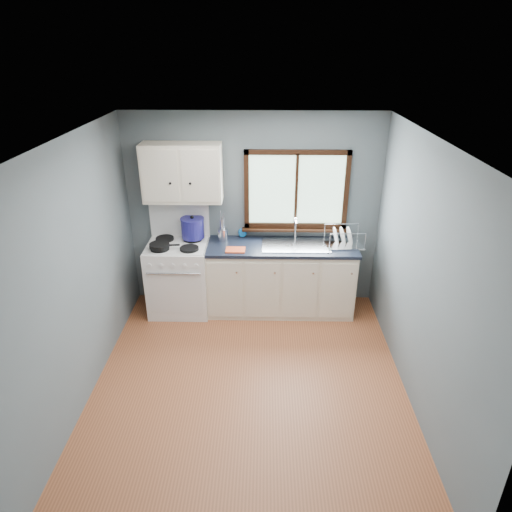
{
  "coord_description": "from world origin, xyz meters",
  "views": [
    {
      "loc": [
        0.14,
        -3.71,
        3.24
      ],
      "look_at": [
        0.05,
        0.9,
        1.05
      ],
      "focal_mm": 32.0,
      "sensor_mm": 36.0,
      "label": 1
    }
  ],
  "objects_px": {
    "gas_range": "(179,275)",
    "sink": "(296,250)",
    "dish_rack": "(343,240)",
    "utensil_crock": "(223,234)",
    "base_cabinets": "(280,281)",
    "thermos": "(222,229)",
    "stockpot": "(193,228)",
    "skillet": "(160,246)"
  },
  "relations": [
    {
      "from": "sink",
      "to": "dish_rack",
      "type": "xyz_separation_m",
      "value": [
        0.59,
        0.03,
        0.12
      ]
    },
    {
      "from": "base_cabinets",
      "to": "thermos",
      "type": "relative_size",
      "value": 6.43
    },
    {
      "from": "stockpot",
      "to": "thermos",
      "type": "distance_m",
      "value": 0.38
    },
    {
      "from": "base_cabinets",
      "to": "stockpot",
      "type": "relative_size",
      "value": 5.12
    },
    {
      "from": "base_cabinets",
      "to": "stockpot",
      "type": "distance_m",
      "value": 1.32
    },
    {
      "from": "sink",
      "to": "dish_rack",
      "type": "relative_size",
      "value": 1.75
    },
    {
      "from": "sink",
      "to": "utensil_crock",
      "type": "xyz_separation_m",
      "value": [
        -0.92,
        0.14,
        0.14
      ]
    },
    {
      "from": "utensil_crock",
      "to": "thermos",
      "type": "relative_size",
      "value": 1.41
    },
    {
      "from": "base_cabinets",
      "to": "stockpot",
      "type": "xyz_separation_m",
      "value": [
        -1.12,
        0.14,
        0.68
      ]
    },
    {
      "from": "base_cabinets",
      "to": "utensil_crock",
      "type": "height_order",
      "value": "utensil_crock"
    },
    {
      "from": "sink",
      "to": "stockpot",
      "type": "xyz_separation_m",
      "value": [
        -1.3,
        0.14,
        0.23
      ]
    },
    {
      "from": "base_cabinets",
      "to": "utensil_crock",
      "type": "distance_m",
      "value": 0.96
    },
    {
      "from": "sink",
      "to": "utensil_crock",
      "type": "height_order",
      "value": "utensil_crock"
    },
    {
      "from": "gas_range",
      "to": "base_cabinets",
      "type": "distance_m",
      "value": 1.31
    },
    {
      "from": "base_cabinets",
      "to": "sink",
      "type": "xyz_separation_m",
      "value": [
        0.18,
        -0.0,
        0.45
      ]
    },
    {
      "from": "thermos",
      "to": "dish_rack",
      "type": "height_order",
      "value": "thermos"
    },
    {
      "from": "gas_range",
      "to": "utensil_crock",
      "type": "relative_size",
      "value": 3.36
    },
    {
      "from": "gas_range",
      "to": "sink",
      "type": "distance_m",
      "value": 1.53
    },
    {
      "from": "dish_rack",
      "to": "base_cabinets",
      "type": "bearing_deg",
      "value": 177.61
    },
    {
      "from": "base_cabinets",
      "to": "skillet",
      "type": "xyz_separation_m",
      "value": [
        -1.48,
        -0.18,
        0.57
      ]
    },
    {
      "from": "base_cabinets",
      "to": "gas_range",
      "type": "bearing_deg",
      "value": -179.18
    },
    {
      "from": "utensil_crock",
      "to": "thermos",
      "type": "height_order",
      "value": "utensil_crock"
    },
    {
      "from": "dish_rack",
      "to": "gas_range",
      "type": "bearing_deg",
      "value": 176.73
    },
    {
      "from": "stockpot",
      "to": "dish_rack",
      "type": "relative_size",
      "value": 0.75
    },
    {
      "from": "sink",
      "to": "stockpot",
      "type": "distance_m",
      "value": 1.33
    },
    {
      "from": "sink",
      "to": "utensil_crock",
      "type": "distance_m",
      "value": 0.94
    },
    {
      "from": "utensil_crock",
      "to": "thermos",
      "type": "xyz_separation_m",
      "value": [
        -0.01,
        0.02,
        0.06
      ]
    },
    {
      "from": "sink",
      "to": "thermos",
      "type": "bearing_deg",
      "value": 170.31
    },
    {
      "from": "skillet",
      "to": "thermos",
      "type": "bearing_deg",
      "value": 18.7
    },
    {
      "from": "gas_range",
      "to": "sink",
      "type": "height_order",
      "value": "gas_range"
    },
    {
      "from": "gas_range",
      "to": "skillet",
      "type": "relative_size",
      "value": 3.59
    },
    {
      "from": "stockpot",
      "to": "gas_range",
      "type": "bearing_deg",
      "value": -138.47
    },
    {
      "from": "skillet",
      "to": "sink",
      "type": "bearing_deg",
      "value": 0.2
    },
    {
      "from": "base_cabinets",
      "to": "sink",
      "type": "height_order",
      "value": "sink"
    },
    {
      "from": "gas_range",
      "to": "stockpot",
      "type": "relative_size",
      "value": 3.76
    },
    {
      "from": "sink",
      "to": "skillet",
      "type": "height_order",
      "value": "sink"
    },
    {
      "from": "base_cabinets",
      "to": "thermos",
      "type": "distance_m",
      "value": 1.01
    },
    {
      "from": "skillet",
      "to": "stockpot",
      "type": "distance_m",
      "value": 0.5
    },
    {
      "from": "dish_rack",
      "to": "utensil_crock",
      "type": "bearing_deg",
      "value": 171.35
    },
    {
      "from": "base_cabinets",
      "to": "thermos",
      "type": "height_order",
      "value": "thermos"
    },
    {
      "from": "gas_range",
      "to": "dish_rack",
      "type": "bearing_deg",
      "value": 1.34
    },
    {
      "from": "thermos",
      "to": "base_cabinets",
      "type": "bearing_deg",
      "value": -11.93
    }
  ]
}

